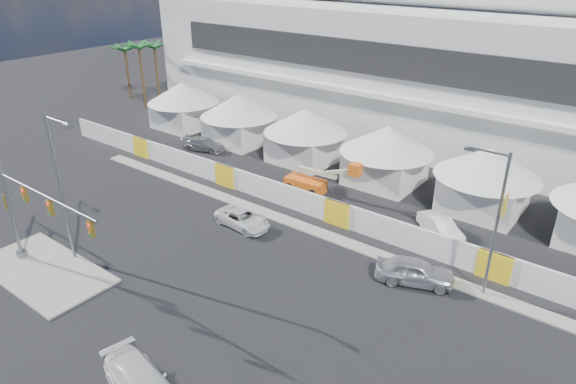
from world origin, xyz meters
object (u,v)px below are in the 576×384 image
Objects in this scene: sedan_silver at (415,271)px; lot_car_a at (441,227)px; boom_lift at (312,182)px; streetlight_curb at (494,216)px; pickup_near at (142,383)px; lot_car_c at (204,144)px; pickup_curb at (243,219)px; streetlight_median at (61,180)px; traffic_mast at (27,214)px.

lot_car_a is (-1.09, 6.81, -0.12)m from sedan_silver.
boom_lift is at bearing 123.41° from lot_car_a.
boom_lift is at bearing 161.59° from streetlight_curb.
pickup_near is 33.50m from lot_car_c.
sedan_silver reaches higher than pickup_near.
pickup_near is 23.97m from lot_car_a.
lot_car_a is (12.67, 8.06, 0.07)m from pickup_curb.
streetlight_median is at bearing -112.51° from boom_lift.
sedan_silver is 29.64m from lot_car_c.
lot_car_c is 15.30m from boom_lift.
boom_lift is (-13.13, 7.11, 0.13)m from sedan_silver.
streetlight_median is (-19.69, -11.82, 5.23)m from sedan_silver.
streetlight_curb reaches higher than traffic_mast.
sedan_silver is 13.82m from pickup_curb.
streetlight_curb is (32.11, -7.17, 4.81)m from lot_car_c.
traffic_mast is 1.06× the size of streetlight_median.
streetlight_median is at bearing -172.62° from lot_car_c.
boom_lift reaches higher than sedan_silver.
streetlight_curb reaches higher than lot_car_c.
pickup_near is 15.15m from streetlight_median.
boom_lift is (0.64, 8.36, 0.32)m from pickup_curb.
pickup_near is 1.11× the size of lot_car_c.
sedan_silver is at bearing -122.52° from lot_car_c.
pickup_near is at bearing -77.37° from boom_lift.
streetlight_median reaches higher than sedan_silver.
streetlight_curb is (23.46, 13.30, -0.59)m from streetlight_median.
streetlight_median is (8.66, -20.47, 5.40)m from lot_car_c.
pickup_curb is 17.64m from lot_car_c.
boom_lift is (-6.80, 23.69, 0.22)m from pickup_near.
sedan_silver is 1.07× the size of lot_car_c.
lot_car_a reaches higher than lot_car_c.
streetlight_median is at bearing 69.02° from traffic_mast.
lot_car_c reaches higher than pickup_curb.
pickup_near is 1.17× the size of lot_car_a.
pickup_curb is at bearing -139.74° from lot_car_c.
pickup_near is 24.65m from boom_lift.
lot_car_a is 28.70m from traffic_mast.
lot_car_c is (-14.59, 9.92, 0.02)m from pickup_curb.
streetlight_curb is at bearing 32.53° from traffic_mast.
lot_car_c is 0.43× the size of traffic_mast.
traffic_mast reaches higher than boom_lift.
pickup_near is 14.84m from traffic_mast.
sedan_silver is at bearing -136.05° from lot_car_a.
streetlight_median is at bearing 99.09° from sedan_silver.
sedan_silver reaches higher than lot_car_a.
streetlight_curb is at bearing -18.92° from pickup_near.
lot_car_c is 0.65× the size of boom_lift.
pickup_near is 0.55× the size of streetlight_curb.
streetlight_median reaches higher than traffic_mast.
streetlight_median is 1.09× the size of streetlight_curb.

